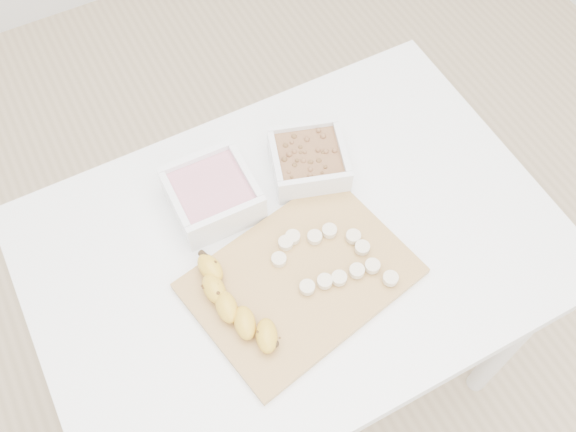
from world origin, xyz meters
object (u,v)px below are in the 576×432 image
bowl_yogurt (212,194)px  cutting_board (301,278)px  bowl_granola (309,161)px  table (295,266)px  banana (236,305)px

bowl_yogurt → cutting_board: bowl_yogurt is taller
bowl_yogurt → bowl_granola: bowl_yogurt is taller
cutting_board → bowl_granola: bearing=58.0°
bowl_yogurt → cutting_board: bearing=-72.0°
table → banana: banana is taller
bowl_yogurt → banana: size_ratio=0.75×
table → banana: size_ratio=4.60×
table → bowl_yogurt: (-0.10, 0.15, 0.13)m
table → bowl_yogurt: size_ratio=6.15×
bowl_granola → cutting_board: size_ratio=0.47×
bowl_granola → banana: 0.34m
bowl_granola → cutting_board: 0.25m
bowl_granola → bowl_yogurt: bearing=175.7°
cutting_board → banana: size_ratio=1.79×
banana → cutting_board: bearing=1.7°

